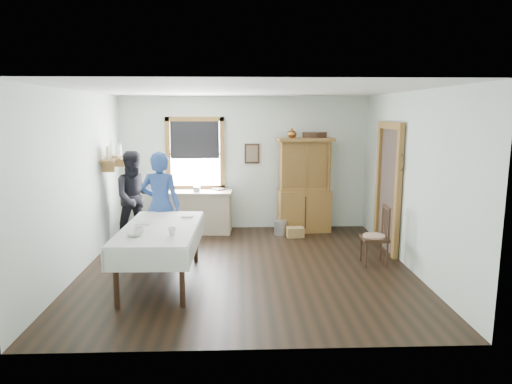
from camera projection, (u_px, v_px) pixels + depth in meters
room at (247, 182)px, 6.87m from camera, size 5.01×5.01×2.70m
window at (195, 150)px, 9.20m from camera, size 1.18×0.07×1.48m
doorway at (389, 184)px, 7.82m from camera, size 0.09×1.14×2.22m
wall_shelf at (114, 157)px, 8.25m from camera, size 0.24×1.00×0.44m
framed_picture at (252, 154)px, 9.26m from camera, size 0.30×0.04×0.40m
rug_beater at (401, 155)px, 7.18m from camera, size 0.01×0.27×0.27m
work_counter at (195, 212)px, 9.10m from camera, size 1.50×0.65×0.84m
china_hutch at (304, 185)px, 9.11m from camera, size 1.14×0.60×1.88m
dining_table at (161, 254)px, 6.44m from camera, size 1.09×2.03×0.80m
spindle_chair at (375, 235)px, 7.16m from camera, size 0.45×0.45×0.95m
pail at (281, 228)px, 8.97m from camera, size 0.31×0.31×0.27m
wicker_basket at (295, 232)px, 8.81m from camera, size 0.34×0.26×0.19m
woman_blue at (161, 209)px, 7.44m from camera, size 0.64×0.46×1.63m
figure_dark at (136, 201)px, 8.32m from camera, size 0.94×0.86×1.57m
table_cup_a at (139, 231)px, 5.95m from camera, size 0.16×0.16×0.10m
table_cup_b at (172, 231)px, 5.92m from camera, size 0.13×0.13×0.10m
table_bowl at (135, 234)px, 5.88m from camera, size 0.28×0.28×0.05m
counter_book at (214, 190)px, 9.13m from camera, size 0.28×0.30×0.02m
counter_bowl at (168, 189)px, 9.13m from camera, size 0.23×0.23×0.06m
shelf_bowl at (115, 156)px, 8.26m from camera, size 0.22×0.22×0.05m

